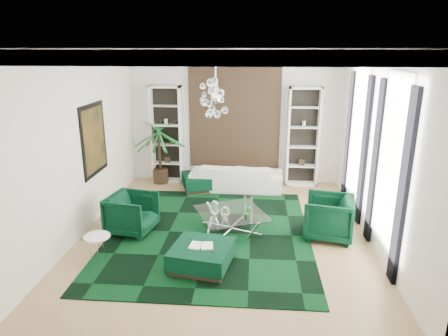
# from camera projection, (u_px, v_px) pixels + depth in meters

# --- Properties ---
(floor) EXTENTS (6.00, 7.00, 0.02)m
(floor) POSITION_uv_depth(u_px,v_px,m) (225.00, 232.00, 8.62)
(floor) COLOR tan
(floor) RESTS_ON ground
(ceiling) EXTENTS (6.00, 7.00, 0.02)m
(ceiling) POSITION_uv_depth(u_px,v_px,m) (225.00, 48.00, 7.51)
(ceiling) COLOR white
(ceiling) RESTS_ON ground
(wall_back) EXTENTS (6.00, 0.02, 3.80)m
(wall_back) POSITION_uv_depth(u_px,v_px,m) (234.00, 117.00, 11.42)
(wall_back) COLOR silver
(wall_back) RESTS_ON ground
(wall_front) EXTENTS (6.00, 0.02, 3.80)m
(wall_front) POSITION_uv_depth(u_px,v_px,m) (203.00, 216.00, 4.71)
(wall_front) COLOR silver
(wall_front) RESTS_ON ground
(wall_left) EXTENTS (0.02, 7.00, 3.80)m
(wall_left) POSITION_uv_depth(u_px,v_px,m) (81.00, 143.00, 8.29)
(wall_left) COLOR silver
(wall_left) RESTS_ON ground
(wall_right) EXTENTS (0.02, 7.00, 3.80)m
(wall_right) POSITION_uv_depth(u_px,v_px,m) (378.00, 149.00, 7.84)
(wall_right) COLOR silver
(wall_right) RESTS_ON ground
(crown_molding) EXTENTS (6.00, 7.00, 0.18)m
(crown_molding) POSITION_uv_depth(u_px,v_px,m) (225.00, 54.00, 7.55)
(crown_molding) COLOR white
(crown_molding) RESTS_ON ceiling
(ceiling_medallion) EXTENTS (0.90, 0.90, 0.05)m
(ceiling_medallion) POSITION_uv_depth(u_px,v_px,m) (226.00, 50.00, 7.81)
(ceiling_medallion) COLOR white
(ceiling_medallion) RESTS_ON ceiling
(tapestry) EXTENTS (2.50, 0.06, 2.80)m
(tapestry) POSITION_uv_depth(u_px,v_px,m) (234.00, 118.00, 11.37)
(tapestry) COLOR black
(tapestry) RESTS_ON wall_back
(shelving_left) EXTENTS (0.90, 0.38, 2.80)m
(shelving_left) POSITION_uv_depth(u_px,v_px,m) (167.00, 135.00, 11.52)
(shelving_left) COLOR white
(shelving_left) RESTS_ON floor
(shelving_right) EXTENTS (0.90, 0.38, 2.80)m
(shelving_right) POSITION_uv_depth(u_px,v_px,m) (303.00, 137.00, 11.22)
(shelving_right) COLOR white
(shelving_right) RESTS_ON floor
(painting) EXTENTS (0.04, 1.30, 1.60)m
(painting) POSITION_uv_depth(u_px,v_px,m) (94.00, 140.00, 8.88)
(painting) COLOR black
(painting) RESTS_ON wall_left
(window_near) EXTENTS (0.03, 1.10, 2.90)m
(window_near) POSITION_uv_depth(u_px,v_px,m) (391.00, 161.00, 6.98)
(window_near) COLOR white
(window_near) RESTS_ON wall_right
(curtain_near_a) EXTENTS (0.07, 0.30, 3.25)m
(curtain_near_a) POSITION_uv_depth(u_px,v_px,m) (403.00, 190.00, 6.31)
(curtain_near_a) COLOR black
(curtain_near_a) RESTS_ON floor
(curtain_near_b) EXTENTS (0.07, 0.30, 3.25)m
(curtain_near_b) POSITION_uv_depth(u_px,v_px,m) (375.00, 163.00, 7.80)
(curtain_near_b) COLOR black
(curtain_near_b) RESTS_ON floor
(window_far) EXTENTS (0.03, 1.10, 2.90)m
(window_far) POSITION_uv_depth(u_px,v_px,m) (358.00, 133.00, 9.27)
(window_far) COLOR white
(window_far) RESTS_ON wall_right
(curtain_far_a) EXTENTS (0.07, 0.30, 3.25)m
(curtain_far_a) POSITION_uv_depth(u_px,v_px,m) (364.00, 152.00, 8.60)
(curtain_far_a) COLOR black
(curtain_far_a) RESTS_ON floor
(curtain_far_b) EXTENTS (0.07, 0.30, 3.25)m
(curtain_far_b) POSITION_uv_depth(u_px,v_px,m) (348.00, 137.00, 10.09)
(curtain_far_b) COLOR black
(curtain_far_b) RESTS_ON floor
(rug) EXTENTS (4.20, 5.00, 0.02)m
(rug) POSITION_uv_depth(u_px,v_px,m) (210.00, 233.00, 8.52)
(rug) COLOR black
(rug) RESTS_ON floor
(sofa) EXTENTS (2.55, 1.07, 0.74)m
(sofa) POSITION_uv_depth(u_px,v_px,m) (236.00, 177.00, 11.11)
(sofa) COLOR silver
(sofa) RESTS_ON floor
(armchair_left) EXTENTS (1.09, 1.07, 0.85)m
(armchair_left) POSITION_uv_depth(u_px,v_px,m) (132.00, 214.00, 8.49)
(armchair_left) COLOR black
(armchair_left) RESTS_ON floor
(armchair_right) EXTENTS (1.16, 1.14, 0.89)m
(armchair_right) POSITION_uv_depth(u_px,v_px,m) (328.00, 217.00, 8.25)
(armchair_right) COLOR black
(armchair_right) RESTS_ON floor
(coffee_table) EXTENTS (1.75, 1.75, 0.46)m
(coffee_table) POSITION_uv_depth(u_px,v_px,m) (231.00, 222.00, 8.53)
(coffee_table) COLOR white
(coffee_table) RESTS_ON floor
(ottoman_side) EXTENTS (1.22, 1.22, 0.43)m
(ottoman_side) POSITION_uv_depth(u_px,v_px,m) (201.00, 182.00, 11.15)
(ottoman_side) COLOR black
(ottoman_side) RESTS_ON floor
(ottoman_front) EXTENTS (1.19, 1.19, 0.41)m
(ottoman_front) POSITION_uv_depth(u_px,v_px,m) (202.00, 256.00, 7.18)
(ottoman_front) COLOR black
(ottoman_front) RESTS_ON floor
(book) EXTENTS (0.43, 0.29, 0.03)m
(book) POSITION_uv_depth(u_px,v_px,m) (201.00, 245.00, 7.12)
(book) COLOR white
(book) RESTS_ON ottoman_front
(side_table) EXTENTS (0.60, 0.60, 0.47)m
(side_table) POSITION_uv_depth(u_px,v_px,m) (98.00, 248.00, 7.43)
(side_table) COLOR white
(side_table) RESTS_ON floor
(palm) EXTENTS (1.93, 1.93, 2.49)m
(palm) POSITION_uv_depth(u_px,v_px,m) (159.00, 141.00, 11.42)
(palm) COLOR #1C6125
(palm) RESTS_ON floor
(chandelier) EXTENTS (1.02, 1.02, 0.75)m
(chandelier) POSITION_uv_depth(u_px,v_px,m) (216.00, 99.00, 7.81)
(chandelier) COLOR white
(chandelier) RESTS_ON ceiling
(table_plant) EXTENTS (0.17, 0.15, 0.27)m
(table_plant) POSITION_uv_depth(u_px,v_px,m) (247.00, 212.00, 8.13)
(table_plant) COLOR #1C6125
(table_plant) RESTS_ON coffee_table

